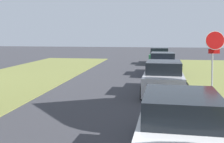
# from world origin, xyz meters

# --- Properties ---
(stop_sign_far) EXTENTS (0.81, 0.58, 2.94)m
(stop_sign_far) POSITION_xyz_m (4.19, 11.44, 2.17)
(stop_sign_far) COLOR #9EA0A5
(stop_sign_far) RESTS_ON grass_verge_right
(parked_sedan_white) EXTENTS (2.08, 4.46, 1.57)m
(parked_sedan_white) POSITION_xyz_m (2.23, 5.28, 0.72)
(parked_sedan_white) COLOR white
(parked_sedan_white) RESTS_ON ground
(parked_sedan_silver) EXTENTS (2.08, 4.46, 1.57)m
(parked_sedan_silver) POSITION_xyz_m (2.10, 12.43, 0.72)
(parked_sedan_silver) COLOR #BCBCC1
(parked_sedan_silver) RESTS_ON ground
(parked_sedan_navy) EXTENTS (2.08, 4.46, 1.57)m
(parked_sedan_navy) POSITION_xyz_m (2.26, 18.82, 0.72)
(parked_sedan_navy) COLOR navy
(parked_sedan_navy) RESTS_ON ground
(parked_sedan_green) EXTENTS (2.08, 4.46, 1.57)m
(parked_sedan_green) POSITION_xyz_m (2.17, 25.74, 0.72)
(parked_sedan_green) COLOR #28663D
(parked_sedan_green) RESTS_ON ground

